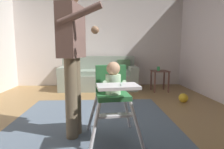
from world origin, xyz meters
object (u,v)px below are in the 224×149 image
Objects in this scene: toy_ball at (183,98)px; couch at (99,76)px; high_chair at (113,87)px; wall_clock at (78,18)px; sippy_cup at (158,69)px; side_table at (160,76)px; adult_standing at (73,55)px.

couch is at bearing 140.21° from toy_ball.
wall_clock is (-0.79, 3.31, 1.31)m from high_chair.
side_table is at bearing -0.00° from sippy_cup.
adult_standing is 2.92m from sippy_cup.
adult_standing reaches higher than side_table.
couch reaches higher than sippy_cup.
toy_ball is 0.65× the size of wall_clock.
couch is at bearing 177.91° from high_chair.
wall_clock is at bearing 109.24° from adult_standing.
wall_clock is (-2.06, 0.87, 1.35)m from sippy_cup.
high_chair is at bearing -0.52° from adult_standing.
high_chair is 0.53× the size of adult_standing.
high_chair is at bearing -135.98° from toy_ball.
high_chair is 2.11m from toy_ball.
sippy_cup is (1.49, -0.39, 0.24)m from couch.
couch is 1.58m from side_table.
adult_standing is at bearing -127.13° from side_table.
couch is 1.16× the size of adult_standing.
couch is 2.19× the size of high_chair.
toy_ball is 1.81× the size of sippy_cup.
sippy_cup is at bearing 180.00° from side_table.
adult_standing is (-0.46, 0.11, 0.36)m from high_chair.
adult_standing is 3.29× the size of side_table.
wall_clock is at bearing 157.48° from side_table.
couch is at bearing 98.31° from adult_standing.
wall_clock is (-2.26, 1.89, 1.83)m from toy_ball.
toy_ball is 1.14m from sippy_cup.
sippy_cup is (1.72, 2.33, -0.40)m from adult_standing.
adult_standing reaches higher than toy_ball.
side_table is (1.31, 2.44, -0.23)m from high_chair.
toy_ball is 3.47m from wall_clock.
high_chair is 5.01× the size of toy_ball.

